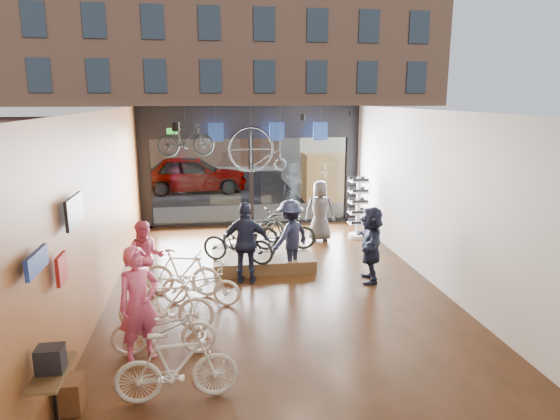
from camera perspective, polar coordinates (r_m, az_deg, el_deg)
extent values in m
cube|color=black|center=(10.75, -0.29, -9.55)|extent=(7.00, 12.00, 0.04)
cube|color=black|center=(9.95, -0.32, 11.37)|extent=(7.00, 12.00, 0.04)
cube|color=#9B5933|center=(10.30, -20.08, -0.14)|extent=(0.04, 12.00, 3.80)
cube|color=beige|center=(11.22, 17.79, 1.04)|extent=(0.04, 12.00, 3.80)
cube|color=beige|center=(4.62, 10.76, -15.41)|extent=(7.00, 0.04, 3.80)
cube|color=#198C26|center=(15.79, -12.18, 8.81)|extent=(0.35, 0.06, 0.18)
cube|color=black|center=(25.22, -5.15, 3.42)|extent=(30.00, 18.00, 0.02)
cube|color=slate|center=(17.57, -3.63, -0.43)|extent=(30.00, 2.40, 0.12)
cube|color=slate|center=(29.16, -5.62, 4.82)|extent=(30.00, 2.00, 0.12)
cube|color=brown|center=(31.52, -6.16, 18.05)|extent=(26.00, 5.00, 14.00)
imported|color=gray|center=(22.10, -10.00, 4.08)|extent=(4.69, 1.89, 1.60)
imported|color=beige|center=(7.20, -11.73, -17.12)|extent=(1.70, 0.55, 1.01)
imported|color=beige|center=(8.41, -13.17, -13.11)|extent=(1.71, 0.70, 0.88)
imported|color=beige|center=(9.11, -12.86, -10.53)|extent=(1.74, 0.70, 1.02)
imported|color=beige|center=(10.15, -9.09, -8.42)|extent=(1.69, 0.94, 0.84)
imported|color=beige|center=(10.65, -11.08, -7.02)|extent=(1.73, 0.90, 1.00)
cube|color=#4F3721|center=(12.47, -2.07, -5.53)|extent=(2.40, 1.80, 0.30)
imported|color=black|center=(11.62, -4.84, -3.80)|extent=(1.84, 1.32, 0.92)
imported|color=black|center=(12.50, 0.58, -2.52)|extent=(1.58, 0.54, 0.93)
imported|color=black|center=(12.87, -2.99, -2.13)|extent=(1.85, 1.18, 0.92)
imported|color=#CC4C72|center=(8.18, -15.81, -10.30)|extent=(0.81, 0.73, 1.85)
imported|color=#CC4C72|center=(10.80, -15.08, -5.32)|extent=(0.80, 0.63, 1.58)
imported|color=#161C33|center=(11.02, -3.85, -3.83)|extent=(1.14, 0.65, 1.84)
imported|color=#161C33|center=(11.72, 1.19, -3.04)|extent=(1.28, 1.21, 1.74)
imported|color=#3F3F44|center=(14.34, 4.60, -0.11)|extent=(0.96, 0.73, 1.75)
imported|color=#161C33|center=(11.33, 10.35, -3.86)|extent=(0.86, 1.67, 1.72)
imported|color=black|center=(14.10, -10.73, 7.92)|extent=(1.64, 0.73, 0.95)
cube|color=#1E3F99|center=(15.08, -7.33, 8.82)|extent=(0.45, 0.03, 0.55)
cube|color=#1E3F99|center=(15.23, -0.35, 8.96)|extent=(0.45, 0.03, 0.55)
cube|color=#1E3F99|center=(15.48, 4.63, 8.98)|extent=(0.45, 0.03, 0.55)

